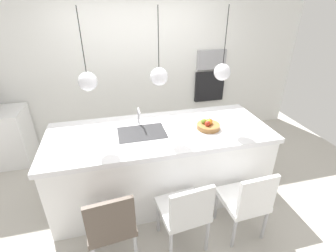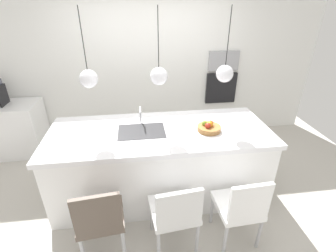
{
  "view_description": "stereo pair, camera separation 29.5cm",
  "coord_description": "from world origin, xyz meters",
  "px_view_note": "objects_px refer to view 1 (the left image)",
  "views": [
    {
      "loc": [
        -0.54,
        -2.54,
        2.35
      ],
      "look_at": [
        0.1,
        0.0,
        0.99
      ],
      "focal_mm": 26.17,
      "sensor_mm": 36.0,
      "label": 1
    },
    {
      "loc": [
        -0.25,
        -2.6,
        2.35
      ],
      "look_at": [
        0.1,
        0.0,
        0.99
      ],
      "focal_mm": 26.17,
      "sensor_mm": 36.0,
      "label": 2
    }
  ],
  "objects_px": {
    "fruit_bowl": "(208,125)",
    "chair_far": "(246,200)",
    "oven": "(209,86)",
    "chair_near": "(111,224)",
    "microwave": "(211,59)",
    "chair_middle": "(185,210)"
  },
  "relations": [
    {
      "from": "fruit_bowl",
      "to": "chair_far",
      "type": "bearing_deg",
      "value": -79.99
    },
    {
      "from": "oven",
      "to": "chair_far",
      "type": "bearing_deg",
      "value": -103.1
    },
    {
      "from": "chair_near",
      "to": "chair_far",
      "type": "xyz_separation_m",
      "value": [
        1.39,
        -0.0,
        -0.04
      ]
    },
    {
      "from": "microwave",
      "to": "chair_near",
      "type": "height_order",
      "value": "microwave"
    },
    {
      "from": "fruit_bowl",
      "to": "chair_far",
      "type": "distance_m",
      "value": 0.95
    },
    {
      "from": "fruit_bowl",
      "to": "oven",
      "type": "xyz_separation_m",
      "value": [
        0.71,
        1.67,
        -0.09
      ]
    },
    {
      "from": "chair_near",
      "to": "chair_middle",
      "type": "bearing_deg",
      "value": 0.07
    },
    {
      "from": "fruit_bowl",
      "to": "chair_near",
      "type": "bearing_deg",
      "value": -147.53
    },
    {
      "from": "chair_middle",
      "to": "chair_far",
      "type": "relative_size",
      "value": 1.0
    },
    {
      "from": "chair_near",
      "to": "fruit_bowl",
      "type": "bearing_deg",
      "value": 32.47
    },
    {
      "from": "fruit_bowl",
      "to": "microwave",
      "type": "xyz_separation_m",
      "value": [
        0.71,
        1.67,
        0.41
      ]
    },
    {
      "from": "fruit_bowl",
      "to": "oven",
      "type": "distance_m",
      "value": 1.82
    },
    {
      "from": "fruit_bowl",
      "to": "microwave",
      "type": "relative_size",
      "value": 0.52
    },
    {
      "from": "oven",
      "to": "chair_far",
      "type": "relative_size",
      "value": 0.64
    },
    {
      "from": "microwave",
      "to": "chair_middle",
      "type": "bearing_deg",
      "value": -116.85
    },
    {
      "from": "fruit_bowl",
      "to": "chair_middle",
      "type": "relative_size",
      "value": 0.32
    },
    {
      "from": "microwave",
      "to": "chair_middle",
      "type": "height_order",
      "value": "microwave"
    },
    {
      "from": "microwave",
      "to": "oven",
      "type": "distance_m",
      "value": 0.5
    },
    {
      "from": "microwave",
      "to": "chair_near",
      "type": "distance_m",
      "value": 3.27
    },
    {
      "from": "oven",
      "to": "chair_far",
      "type": "height_order",
      "value": "oven"
    },
    {
      "from": "chair_far",
      "to": "chair_middle",
      "type": "bearing_deg",
      "value": 179.65
    },
    {
      "from": "fruit_bowl",
      "to": "microwave",
      "type": "bearing_deg",
      "value": 66.82
    }
  ]
}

